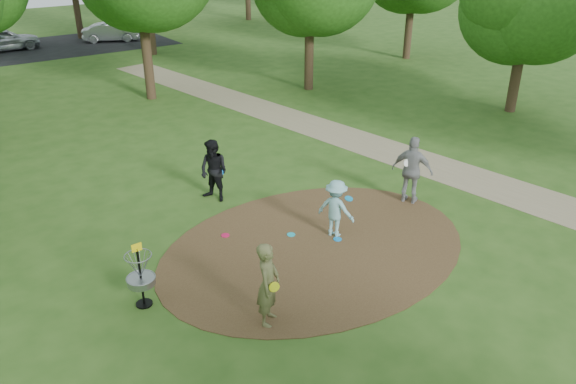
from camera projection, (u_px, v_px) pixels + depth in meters
ground at (315, 247)px, 14.36m from camera, size 100.00×100.00×0.00m
dirt_clearing at (315, 247)px, 14.36m from camera, size 8.40×8.40×0.02m
footpath at (428, 164)px, 19.23m from camera, size 7.55×39.89×0.01m
parking_lot at (61, 46)px, 37.34m from camera, size 14.00×8.00×0.01m
player_observer_with_disc at (268, 284)px, 11.30m from camera, size 0.81×0.79×1.87m
player_throwing_with_disc at (336, 209)px, 14.57m from camera, size 1.07×1.17×1.59m
player_walking_with_disc at (214, 171)px, 16.40m from camera, size 1.00×1.11×1.88m
player_waiting_with_disc at (412, 170)px, 16.23m from camera, size 1.00×1.29×2.04m
disc_ground_cyan at (291, 235)px, 14.88m from camera, size 0.22×0.22×0.02m
disc_ground_blue at (338, 239)px, 14.67m from camera, size 0.22×0.22×0.02m
disc_ground_red at (225, 235)px, 14.85m from camera, size 0.22×0.22×0.02m
car_left at (3, 39)px, 35.61m from camera, size 4.38×1.92×1.47m
car_right at (111, 32)px, 38.52m from camera, size 3.96×2.61×1.23m
disc_golf_basket at (140, 271)px, 11.84m from camera, size 0.63×0.63×1.54m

